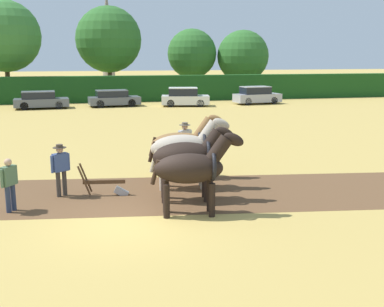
% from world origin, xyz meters
% --- Properties ---
extents(ground_plane, '(240.00, 240.00, 0.00)m').
position_xyz_m(ground_plane, '(0.00, 0.00, 0.00)').
color(ground_plane, tan).
extents(plowed_furrow_strip, '(26.97, 7.67, 0.01)m').
position_xyz_m(plowed_furrow_strip, '(-2.05, 2.83, 0.00)').
color(plowed_furrow_strip, brown).
rests_on(plowed_furrow_strip, ground).
extents(hedgerow, '(62.90, 1.30, 2.43)m').
position_xyz_m(hedgerow, '(0.00, 33.71, 1.21)').
color(hedgerow, '#194719').
rests_on(hedgerow, ground).
extents(tree_center_left, '(6.77, 6.77, 9.50)m').
position_xyz_m(tree_center_left, '(-8.42, 37.17, 6.10)').
color(tree_center_left, '#4C3823').
rests_on(tree_center_left, ground).
extents(tree_center, '(6.78, 6.78, 9.31)m').
position_xyz_m(tree_center, '(1.42, 39.23, 5.91)').
color(tree_center, '#423323').
rests_on(tree_center, ground).
extents(tree_center_right, '(5.35, 5.35, 7.16)m').
position_xyz_m(tree_center_right, '(10.40, 40.04, 4.48)').
color(tree_center_right, '#4C3823').
rests_on(tree_center_right, ground).
extents(tree_right, '(5.66, 5.66, 7.04)m').
position_xyz_m(tree_right, '(15.95, 39.08, 4.20)').
color(tree_right, '#423323').
rests_on(tree_right, ground).
extents(church_spire, '(2.24, 2.24, 14.52)m').
position_xyz_m(church_spire, '(2.77, 70.72, 7.60)').
color(church_spire, gray).
rests_on(church_spire, ground).
extents(draft_horse_lead_left, '(2.66, 1.13, 2.40)m').
position_xyz_m(draft_horse_lead_left, '(1.77, 0.23, 1.33)').
color(draft_horse_lead_left, black).
rests_on(draft_horse_lead_left, ground).
extents(draft_horse_lead_right, '(2.64, 1.23, 2.35)m').
position_xyz_m(draft_horse_lead_right, '(1.93, 1.61, 1.35)').
color(draft_horse_lead_right, black).
rests_on(draft_horse_lead_right, ground).
extents(draft_horse_trail_left, '(2.79, 1.23, 2.44)m').
position_xyz_m(draft_horse_trail_left, '(2.12, 2.99, 1.36)').
color(draft_horse_trail_left, '#B2A38E').
rests_on(draft_horse_trail_left, ground).
extents(draft_horse_trail_right, '(2.79, 1.12, 2.37)m').
position_xyz_m(draft_horse_trail_right, '(2.31, 4.37, 1.27)').
color(draft_horse_trail_right, brown).
rests_on(draft_horse_trail_right, ground).
extents(plow, '(1.60, 0.53, 1.13)m').
position_xyz_m(plow, '(-0.48, 2.63, 0.32)').
color(plow, '#4C331E').
rests_on(plow, ground).
extents(farmer_at_plow, '(0.57, 0.42, 1.68)m').
position_xyz_m(farmer_at_plow, '(-1.93, 2.85, 0.98)').
color(farmer_at_plow, '#38332D').
rests_on(farmer_at_plow, ground).
extents(farmer_beside_team, '(0.62, 0.45, 1.80)m').
position_xyz_m(farmer_beside_team, '(2.70, 5.95, 1.07)').
color(farmer_beside_team, '#38332D').
rests_on(farmer_beside_team, ground).
extents(farmer_onlooker_left, '(0.43, 0.54, 1.56)m').
position_xyz_m(farmer_onlooker_left, '(-3.28, 1.58, 0.89)').
color(farmer_onlooker_left, '#28334C').
rests_on(farmer_onlooker_left, ground).
extents(parked_car_center_left, '(4.49, 2.19, 1.44)m').
position_xyz_m(parked_car_center_left, '(-4.78, 29.11, 0.70)').
color(parked_car_center_left, '#565B66').
rests_on(parked_car_center_left, ground).
extents(parked_car_center, '(4.49, 2.28, 1.42)m').
position_xyz_m(parked_car_center, '(1.21, 29.55, 0.69)').
color(parked_car_center, '#565B66').
rests_on(parked_car_center, ground).
extents(parked_car_center_right, '(4.36, 2.57, 1.60)m').
position_xyz_m(parked_car_center_right, '(7.25, 28.51, 0.77)').
color(parked_car_center_right, silver).
rests_on(parked_car_center_right, ground).
extents(parked_car_right, '(4.38, 2.25, 1.58)m').
position_xyz_m(parked_car_right, '(13.99, 28.95, 0.76)').
color(parked_car_right, '#A8A8B2').
rests_on(parked_car_right, ground).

